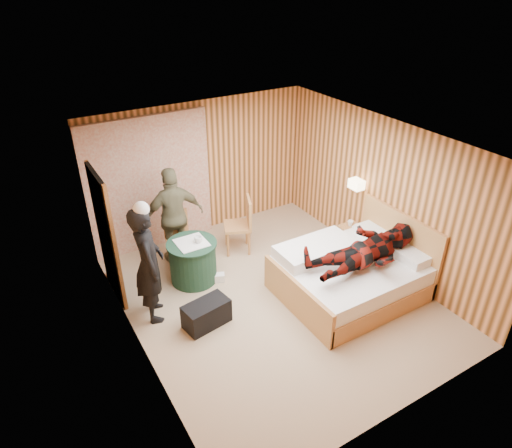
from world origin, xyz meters
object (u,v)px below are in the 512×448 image
nightstand (353,241)px  chair_far (178,234)px  man_at_table (174,216)px  bed (351,274)px  woman_standing (149,264)px  man_on_bed (368,243)px  chair_near (242,221)px  wall_lamp (357,184)px  duffel_bag (207,314)px  round_table (193,261)px

nightstand → chair_far: chair_far is taller
man_at_table → bed: bearing=135.9°
chair_far → woman_standing: 1.47m
man_at_table → man_on_bed: 3.17m
nightstand → woman_standing: bearing=176.0°
chair_near → man_on_bed: size_ratio=0.58×
woman_standing → man_on_bed: 3.14m
man_on_bed → chair_near: bearing=112.6°
chair_far → wall_lamp: bearing=-13.2°
duffel_bag → man_at_table: 1.90m
bed → man_on_bed: bearing=-82.7°
bed → chair_near: size_ratio=2.06×
round_table → woman_standing: 1.12m
chair_far → man_at_table: 0.32m
duffel_bag → man_at_table: man_at_table is taller
bed → chair_near: bearing=114.2°
chair_near → man_on_bed: man_on_bed is taller
duffel_bag → woman_standing: bearing=124.4°
duffel_bag → man_at_table: size_ratio=0.38×
round_table → wall_lamp: bearing=-12.4°
wall_lamp → round_table: bearing=167.6°
round_table → woman_standing: bearing=-149.8°
nightstand → chair_near: bearing=145.4°
wall_lamp → nightstand: wall_lamp is taller
nightstand → round_table: round_table is taller
wall_lamp → man_at_table: 3.10m
chair_near → man_at_table: (-1.13, 0.30, 0.27)m
chair_near → woman_standing: woman_standing is taller
round_table → woman_standing: (-0.85, -0.49, 0.53)m
duffel_bag → woman_standing: woman_standing is taller
wall_lamp → man_at_table: man_at_table is taller
round_table → man_on_bed: 2.76m
chair_far → man_on_bed: (2.00, -2.41, 0.46)m
nightstand → man_at_table: bearing=152.7°
woman_standing → man_at_table: woman_standing is taller
duffel_bag → woman_standing: (-0.56, 0.59, 0.71)m
duffel_bag → woman_standing: 1.08m
chair_far → duffel_bag: 1.78m
chair_near → chair_far: bearing=-80.2°
bed → chair_far: size_ratio=2.27×
chair_near → round_table: bearing=-48.3°
wall_lamp → duffel_bag: bearing=-171.4°
woman_standing → man_at_table: (0.85, 1.16, -0.03)m
bed → chair_far: 2.95m
man_at_table → duffel_bag: bearing=84.8°
round_table → man_on_bed: bearing=-41.3°
wall_lamp → bed: (-0.80, -0.93, -0.97)m
round_table → chair_near: chair_near is taller
chair_far → chair_near: size_ratio=0.91×
chair_near → duffel_bag: 2.07m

